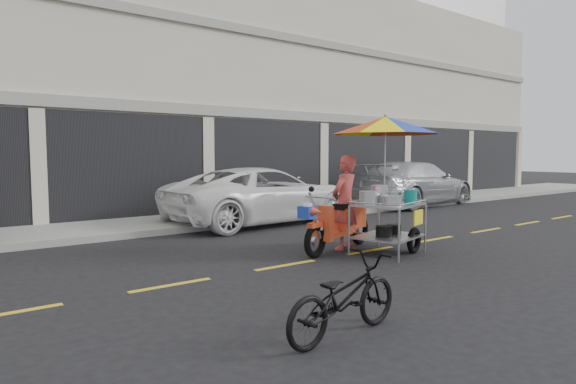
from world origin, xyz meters
TOP-DOWN VIEW (x-y plane):
  - ground at (0.00, 0.00)m, footprint 90.00×90.00m
  - sidewalk at (0.00, 5.50)m, footprint 45.00×3.00m
  - shophouse_block at (2.82, 10.59)m, footprint 36.00×8.11m
  - centerline at (0.00, 0.00)m, footprint 42.00×0.10m
  - white_pickup at (0.47, 4.31)m, footprint 5.44×2.73m
  - silver_pickup at (7.22, 4.70)m, footprint 5.62×2.77m
  - near_bicycle at (-3.40, -2.83)m, footprint 1.60×0.69m
  - food_vendor_rig at (-0.06, -0.03)m, footprint 2.93×2.42m

SIDE VIEW (x-z plane):
  - ground at x=0.00m, z-range 0.00..0.00m
  - centerline at x=0.00m, z-range 0.00..0.01m
  - sidewalk at x=0.00m, z-range 0.00..0.15m
  - near_bicycle at x=-3.40m, z-range 0.00..0.82m
  - white_pickup at x=0.47m, z-range 0.00..1.48m
  - silver_pickup at x=7.22m, z-range 0.00..1.57m
  - food_vendor_rig at x=-0.06m, z-range 0.33..2.90m
  - shophouse_block at x=2.82m, z-range -0.96..9.44m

